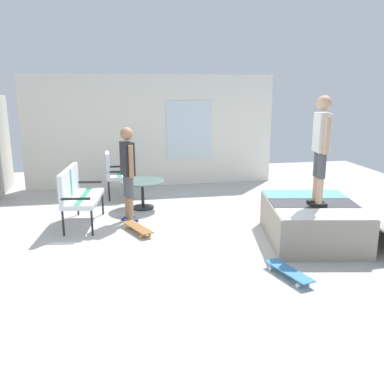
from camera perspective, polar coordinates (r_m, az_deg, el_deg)
ground_plane at (r=7.19m, az=1.78°, el=-6.09°), size 12.00×12.00×0.10m
house_facade at (r=10.48m, az=-5.32°, el=8.10°), size 0.23×6.00×2.66m
skate_ramp at (r=7.10m, az=15.96°, el=-3.84°), size 2.09×2.47×0.62m
patio_bench at (r=7.76m, az=-15.14°, el=0.10°), size 1.31×0.71×1.02m
patio_chair_near_house at (r=9.46m, az=-10.40°, el=2.85°), size 0.63×0.56×1.02m
patio_table at (r=8.61m, az=-6.61°, el=0.44°), size 0.90×0.90×0.57m
person_watching at (r=7.71m, az=-8.57°, el=3.29°), size 0.46×0.31×1.71m
person_skater at (r=6.71m, az=16.85°, el=6.28°), size 0.48×0.28×1.66m
skateboard_by_bench at (r=7.30m, az=-7.26°, el=-4.74°), size 0.82×0.49×0.10m
skateboard_spare at (r=5.78m, az=12.78°, el=-10.27°), size 0.82×0.41×0.10m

